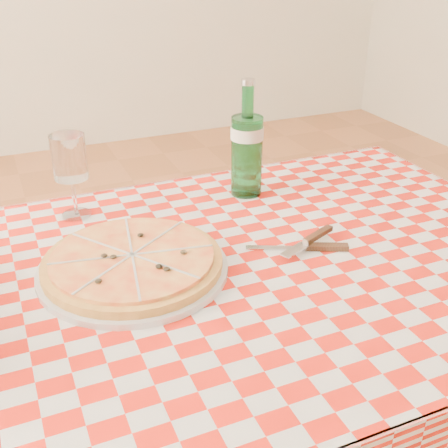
# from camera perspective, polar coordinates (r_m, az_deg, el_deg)

# --- Properties ---
(dining_table) EXTENTS (1.20, 0.80, 0.75)m
(dining_table) POSITION_cam_1_polar(r_m,az_deg,el_deg) (1.15, 2.11, -8.13)
(dining_table) COLOR brown
(dining_table) RESTS_ON ground
(tablecloth) EXTENTS (1.30, 0.90, 0.01)m
(tablecloth) POSITION_cam_1_polar(r_m,az_deg,el_deg) (1.10, 2.19, -4.11)
(tablecloth) COLOR #AC150A
(tablecloth) RESTS_ON dining_table
(pizza_plate) EXTENTS (0.42, 0.42, 0.05)m
(pizza_plate) POSITION_cam_1_polar(r_m,az_deg,el_deg) (1.07, -9.27, -3.75)
(pizza_plate) COLOR gold
(pizza_plate) RESTS_ON tablecloth
(water_bottle) EXTENTS (0.10, 0.10, 0.28)m
(water_bottle) POSITION_cam_1_polar(r_m,az_deg,el_deg) (1.34, 2.35, 8.65)
(water_bottle) COLOR #19662C
(water_bottle) RESTS_ON tablecloth
(wine_glass) EXTENTS (0.09, 0.09, 0.19)m
(wine_glass) POSITION_cam_1_polar(r_m,az_deg,el_deg) (1.28, -15.21, 4.67)
(wine_glass) COLOR white
(wine_glass) RESTS_ON tablecloth
(cutlery) EXTENTS (0.23, 0.20, 0.02)m
(cutlery) POSITION_cam_1_polar(r_m,az_deg,el_deg) (1.14, 8.24, -2.05)
(cutlery) COLOR silver
(cutlery) RESTS_ON tablecloth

